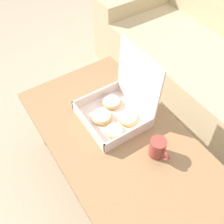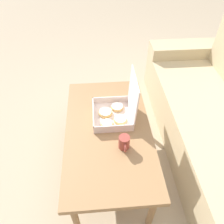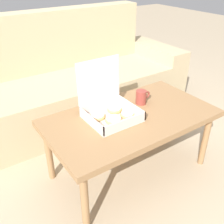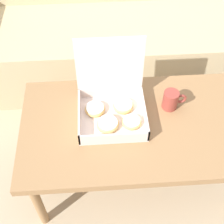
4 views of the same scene
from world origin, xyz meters
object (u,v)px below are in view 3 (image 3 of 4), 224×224
coffee_table (131,121)px  pastry_box (110,108)px  couch (67,85)px  coffee_mug (141,97)px

coffee_table → pastry_box: (-0.12, 0.07, 0.11)m
couch → coffee_table: size_ratio=2.09×
couch → coffee_mug: 0.93m
coffee_table → coffee_mug: (0.16, 0.09, 0.09)m
couch → pastry_box: couch is taller
pastry_box → coffee_mug: size_ratio=3.08×
coffee_mug → couch: bearing=100.4°
couch → coffee_table: bearing=-90.0°
couch → coffee_table: (0.00, -0.98, 0.10)m
coffee_table → pastry_box: pastry_box is taller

